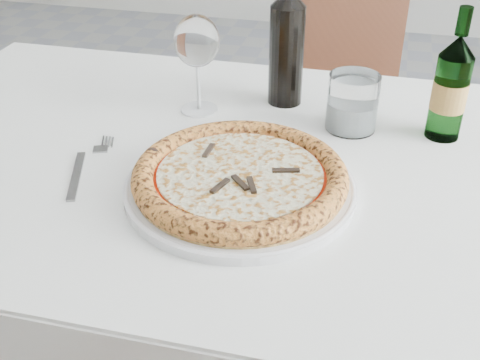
{
  "coord_description": "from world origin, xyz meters",
  "views": [
    {
      "loc": [
        0.43,
        -0.87,
        1.24
      ],
      "look_at": [
        0.25,
        -0.15,
        0.78
      ],
      "focal_mm": 45.0,
      "sensor_mm": 36.0,
      "label": 1
    }
  ],
  "objects_px": {
    "beer_bottle": "(451,88)",
    "wine_bottle": "(287,45)",
    "dining_table": "(254,207)",
    "wine_glass": "(197,43)",
    "tumbler": "(352,106)",
    "pizza": "(240,176)",
    "plate": "(240,186)",
    "chair_far": "(337,90)"
  },
  "relations": [
    {
      "from": "pizza",
      "to": "wine_glass",
      "type": "distance_m",
      "value": 0.3
    },
    {
      "from": "dining_table",
      "to": "beer_bottle",
      "type": "distance_m",
      "value": 0.38
    },
    {
      "from": "chair_far",
      "to": "pizza",
      "type": "bearing_deg",
      "value": -93.51
    },
    {
      "from": "dining_table",
      "to": "wine_glass",
      "type": "distance_m",
      "value": 0.3
    },
    {
      "from": "wine_glass",
      "to": "plate",
      "type": "bearing_deg",
      "value": -60.38
    },
    {
      "from": "pizza",
      "to": "beer_bottle",
      "type": "height_order",
      "value": "beer_bottle"
    },
    {
      "from": "pizza",
      "to": "wine_bottle",
      "type": "bearing_deg",
      "value": 89.03
    },
    {
      "from": "pizza",
      "to": "wine_glass",
      "type": "relative_size",
      "value": 1.75
    },
    {
      "from": "beer_bottle",
      "to": "wine_bottle",
      "type": "distance_m",
      "value": 0.3
    },
    {
      "from": "beer_bottle",
      "to": "plate",
      "type": "bearing_deg",
      "value": -139.1
    },
    {
      "from": "chair_far",
      "to": "wine_glass",
      "type": "xyz_separation_m",
      "value": [
        -0.2,
        -0.68,
        0.35
      ]
    },
    {
      "from": "dining_table",
      "to": "wine_bottle",
      "type": "xyz_separation_m",
      "value": [
        0.01,
        0.22,
        0.21
      ]
    },
    {
      "from": "dining_table",
      "to": "plate",
      "type": "distance_m",
      "value": 0.14
    },
    {
      "from": "wine_bottle",
      "to": "chair_far",
      "type": "bearing_deg",
      "value": 85.12
    },
    {
      "from": "beer_bottle",
      "to": "wine_bottle",
      "type": "xyz_separation_m",
      "value": [
        -0.29,
        0.07,
        0.02
      ]
    },
    {
      "from": "beer_bottle",
      "to": "dining_table",
      "type": "bearing_deg",
      "value": -152.35
    },
    {
      "from": "dining_table",
      "to": "chair_far",
      "type": "height_order",
      "value": "chair_far"
    },
    {
      "from": "beer_bottle",
      "to": "wine_glass",
      "type": "bearing_deg",
      "value": -179.26
    },
    {
      "from": "pizza",
      "to": "wine_bottle",
      "type": "height_order",
      "value": "wine_bottle"
    },
    {
      "from": "wine_glass",
      "to": "wine_bottle",
      "type": "relative_size",
      "value": 0.69
    },
    {
      "from": "chair_far",
      "to": "dining_table",
      "type": "bearing_deg",
      "value": -93.94
    },
    {
      "from": "tumbler",
      "to": "wine_bottle",
      "type": "distance_m",
      "value": 0.17
    },
    {
      "from": "chair_far",
      "to": "beer_bottle",
      "type": "distance_m",
      "value": 0.78
    },
    {
      "from": "chair_far",
      "to": "tumbler",
      "type": "height_order",
      "value": "chair_far"
    },
    {
      "from": "plate",
      "to": "wine_glass",
      "type": "relative_size",
      "value": 1.89
    },
    {
      "from": "wine_bottle",
      "to": "tumbler",
      "type": "bearing_deg",
      "value": -31.19
    },
    {
      "from": "chair_far",
      "to": "tumbler",
      "type": "bearing_deg",
      "value": -83.22
    },
    {
      "from": "chair_far",
      "to": "beer_bottle",
      "type": "relative_size",
      "value": 4.19
    },
    {
      "from": "pizza",
      "to": "wine_glass",
      "type": "bearing_deg",
      "value": 119.62
    },
    {
      "from": "dining_table",
      "to": "wine_glass",
      "type": "xyz_separation_m",
      "value": [
        -0.14,
        0.15,
        0.22
      ]
    },
    {
      "from": "tumbler",
      "to": "wine_bottle",
      "type": "bearing_deg",
      "value": 148.81
    },
    {
      "from": "dining_table",
      "to": "plate",
      "type": "bearing_deg",
      "value": -90.0
    },
    {
      "from": "plate",
      "to": "wine_glass",
      "type": "bearing_deg",
      "value": 119.62
    },
    {
      "from": "beer_bottle",
      "to": "chair_far",
      "type": "bearing_deg",
      "value": 109.36
    },
    {
      "from": "pizza",
      "to": "wine_bottle",
      "type": "distance_m",
      "value": 0.34
    },
    {
      "from": "dining_table",
      "to": "wine_glass",
      "type": "relative_size",
      "value": 7.57
    },
    {
      "from": "wine_glass",
      "to": "tumbler",
      "type": "height_order",
      "value": "wine_glass"
    },
    {
      "from": "pizza",
      "to": "tumbler",
      "type": "height_order",
      "value": "tumbler"
    },
    {
      "from": "dining_table",
      "to": "wine_bottle",
      "type": "bearing_deg",
      "value": 88.59
    },
    {
      "from": "beer_bottle",
      "to": "wine_bottle",
      "type": "height_order",
      "value": "wine_bottle"
    },
    {
      "from": "wine_glass",
      "to": "wine_bottle",
      "type": "bearing_deg",
      "value": 27.68
    },
    {
      "from": "beer_bottle",
      "to": "wine_bottle",
      "type": "bearing_deg",
      "value": 166.07
    }
  ]
}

